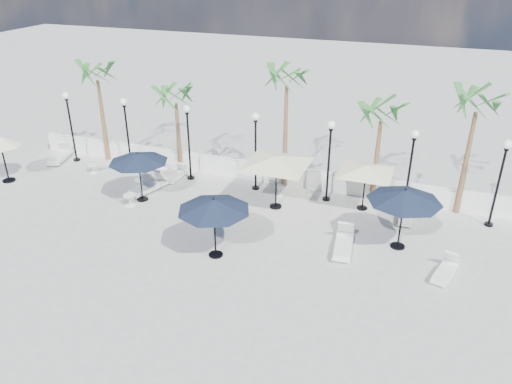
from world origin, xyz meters
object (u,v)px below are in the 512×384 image
(parasol_cream_sq_a, at_px, (277,156))
(parasol_cream_sq_b, at_px, (367,166))
(lounger_4, at_px, (344,244))
(parasol_navy_left, at_px, (138,158))
(lounger_0, at_px, (60,156))
(lounger_3, at_px, (148,186))
(lounger_6, at_px, (445,271))
(lounger_5, at_px, (406,214))
(lounger_1, at_px, (152,173))
(lounger_2, at_px, (176,175))
(parasol_cream_small, at_px, (0,142))
(parasol_navy_right, at_px, (405,196))
(parasol_navy_mid, at_px, (214,205))

(parasol_cream_sq_a, height_order, parasol_cream_sq_b, parasol_cream_sq_a)
(lounger_4, height_order, parasol_navy_left, parasol_navy_left)
(parasol_navy_left, bearing_deg, lounger_0, 158.96)
(lounger_3, bearing_deg, lounger_4, 6.68)
(lounger_4, height_order, lounger_6, lounger_4)
(parasol_cream_sq_b, bearing_deg, lounger_5, -9.14)
(lounger_1, xyz_separation_m, parasol_navy_left, (0.87, -2.33, 1.85))
(lounger_2, height_order, parasol_cream_sq_b, parasol_cream_sq_b)
(parasol_cream_small, bearing_deg, lounger_1, 23.12)
(lounger_4, distance_m, lounger_6, 3.78)
(lounger_5, relative_size, parasol_cream_sq_b, 0.40)
(lounger_3, height_order, parasol_navy_right, parasol_navy_right)
(lounger_6, bearing_deg, lounger_1, -179.15)
(lounger_4, bearing_deg, parasol_navy_mid, -161.72)
(lounger_5, relative_size, parasol_cream_small, 0.74)
(lounger_5, relative_size, parasol_navy_right, 0.64)
(lounger_2, bearing_deg, parasol_navy_mid, -48.54)
(lounger_5, bearing_deg, lounger_3, -175.31)
(lounger_3, xyz_separation_m, lounger_6, (13.60, -2.43, -0.04))
(lounger_3, bearing_deg, parasol_navy_left, -58.15)
(parasol_navy_mid, bearing_deg, parasol_cream_sq_b, 50.82)
(lounger_5, distance_m, parasol_cream_sq_b, 2.70)
(lounger_5, xyz_separation_m, lounger_6, (1.68, -3.83, -0.01))
(lounger_4, bearing_deg, parasol_cream_small, 171.99)
(lounger_1, distance_m, lounger_6, 14.76)
(lounger_3, relative_size, lounger_4, 1.01)
(lounger_4, distance_m, parasol_navy_mid, 5.30)
(lounger_4, xyz_separation_m, parasol_navy_left, (-9.62, 1.08, 1.84))
(lounger_0, height_order, lounger_1, lounger_1)
(lounger_3, xyz_separation_m, lounger_5, (11.91, 1.40, -0.03))
(lounger_2, distance_m, parasol_navy_mid, 7.69)
(lounger_5, distance_m, parasol_navy_right, 3.16)
(lounger_1, bearing_deg, lounger_6, -9.98)
(lounger_6, bearing_deg, lounger_4, -170.85)
(parasol_navy_left, height_order, parasol_navy_right, parasol_navy_right)
(parasol_navy_left, bearing_deg, lounger_5, 11.08)
(lounger_0, height_order, lounger_4, lounger_4)
(lounger_0, height_order, parasol_cream_sq_b, parasol_cream_sq_b)
(lounger_6, relative_size, parasol_cream_sq_b, 0.40)
(lounger_2, distance_m, parasol_cream_sq_b, 9.59)
(lounger_2, bearing_deg, lounger_0, -178.14)
(lounger_3, bearing_deg, parasol_cream_sq_a, 22.80)
(lounger_5, bearing_deg, lounger_0, 176.98)
(lounger_1, distance_m, lounger_2, 1.27)
(lounger_1, relative_size, parasol_navy_mid, 0.75)
(lounger_3, height_order, lounger_4, lounger_4)
(lounger_0, xyz_separation_m, lounger_4, (16.44, -3.71, 0.01))
(lounger_1, distance_m, lounger_3, 1.57)
(lounger_6, bearing_deg, parasol_navy_right, 157.96)
(lounger_2, height_order, parasol_cream_small, parasol_cream_small)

